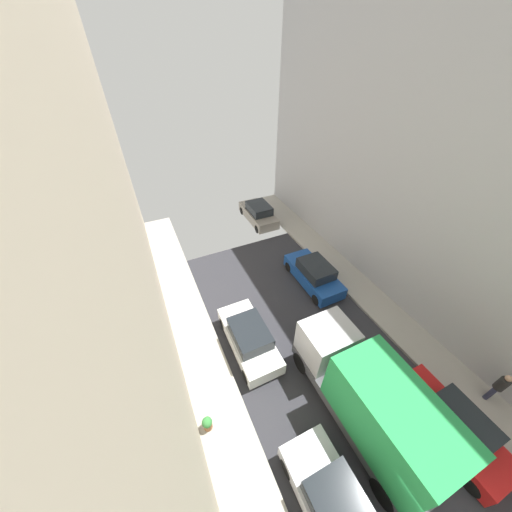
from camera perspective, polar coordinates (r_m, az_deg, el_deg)
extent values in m
cube|color=silver|center=(11.84, 16.30, -42.08)|extent=(1.76, 4.20, 0.76)
cube|color=#1E2328|center=(11.16, 17.79, -42.10)|extent=(1.56, 2.10, 0.64)
cylinder|color=black|center=(12.04, 6.71, -38.07)|extent=(0.22, 0.64, 0.64)
cylinder|color=black|center=(12.40, 14.28, -34.40)|extent=(0.22, 0.64, 0.64)
cube|color=white|center=(13.75, -1.53, -17.17)|extent=(1.76, 4.20, 0.76)
cube|color=#1E2328|center=(13.10, -1.31, -15.98)|extent=(1.56, 2.10, 0.64)
cylinder|color=black|center=(14.65, -6.90, -14.02)|extent=(0.22, 0.64, 0.64)
cylinder|color=black|center=(14.96, -1.15, -12.10)|extent=(0.22, 0.64, 0.64)
cylinder|color=black|center=(13.09, -1.96, -24.07)|extent=(0.22, 0.64, 0.64)
cylinder|color=black|center=(13.42, 4.63, -21.51)|extent=(0.22, 0.64, 0.64)
cube|color=red|center=(14.15, 35.59, -27.09)|extent=(1.76, 4.20, 0.76)
cube|color=#1E2328|center=(13.58, 37.33, -26.16)|extent=(1.56, 2.10, 0.64)
cylinder|color=black|center=(14.03, 28.02, -25.02)|extent=(0.22, 0.64, 0.64)
cylinder|color=black|center=(14.92, 32.21, -21.70)|extent=(0.22, 0.64, 0.64)
cylinder|color=black|center=(13.94, 38.79, -33.62)|extent=(0.22, 0.64, 0.64)
cylinder|color=black|center=(14.84, 42.28, -29.49)|extent=(0.22, 0.64, 0.64)
cube|color=#194799|center=(17.01, 11.99, -4.08)|extent=(1.76, 4.20, 0.76)
cube|color=#1E2328|center=(16.46, 12.60, -2.63)|extent=(1.56, 2.10, 0.64)
cylinder|color=black|center=(17.72, 7.03, -2.26)|extent=(0.22, 0.64, 0.64)
cylinder|color=black|center=(18.44, 11.21, -0.88)|extent=(0.22, 0.64, 0.64)
cylinder|color=black|center=(15.98, 12.69, -8.96)|extent=(0.22, 0.64, 0.64)
cylinder|color=black|center=(16.77, 17.07, -7.10)|extent=(0.22, 0.64, 0.64)
cube|color=gray|center=(22.43, 0.48, 8.67)|extent=(1.76, 4.20, 0.76)
cube|color=#1E2328|center=(21.96, 0.66, 10.06)|extent=(1.56, 2.10, 0.64)
cylinder|color=black|center=(23.51, -2.90, 9.53)|extent=(0.22, 0.64, 0.64)
cylinder|color=black|center=(24.05, 0.59, 10.32)|extent=(0.22, 0.64, 0.64)
cylinder|color=black|center=(21.09, 0.35, 5.73)|extent=(0.22, 0.64, 0.64)
cylinder|color=black|center=(21.69, 4.11, 6.67)|extent=(0.22, 0.64, 0.64)
cube|color=#4C4C51|center=(12.81, 20.95, -27.43)|extent=(2.20, 6.60, 0.50)
cube|color=#B7B7BC|center=(12.54, 14.76, -16.99)|extent=(2.10, 1.80, 1.70)
cube|color=green|center=(11.39, 26.50, -28.06)|extent=(2.24, 4.20, 2.40)
cylinder|color=black|center=(13.37, 9.63, -21.29)|extent=(0.30, 0.96, 0.96)
cylinder|color=black|center=(14.16, 16.65, -17.81)|extent=(0.30, 0.96, 0.96)
cylinder|color=black|center=(12.43, 25.48, -38.52)|extent=(0.30, 0.96, 0.96)
cylinder|color=black|center=(13.27, 32.35, -32.93)|extent=(0.30, 0.96, 0.96)
cylinder|color=#2D334C|center=(15.82, 41.03, -21.08)|extent=(0.18, 0.18, 0.82)
cylinder|color=#2D334C|center=(15.97, 41.43, -20.64)|extent=(0.18, 0.18, 0.82)
cylinder|color=#262626|center=(15.38, 42.44, -19.36)|extent=(0.36, 0.36, 0.64)
sphere|color=tan|center=(15.06, 43.23, -18.35)|extent=(0.24, 0.24, 0.24)
cylinder|color=brown|center=(12.48, -10.12, -31.81)|extent=(0.33, 0.33, 0.34)
sphere|color=#38843D|center=(12.17, -10.33, -31.31)|extent=(0.40, 0.40, 0.40)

